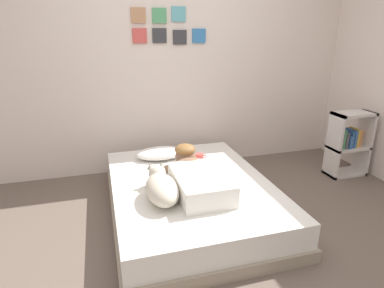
# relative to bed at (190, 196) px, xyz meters

# --- Properties ---
(ground_plane) EXTENTS (12.81, 12.81, 0.00)m
(ground_plane) POSITION_rel_bed_xyz_m (0.09, -0.53, -0.15)
(ground_plane) COLOR #66564C
(back_wall) EXTENTS (4.40, 0.12, 2.50)m
(back_wall) POSITION_rel_bed_xyz_m (0.09, 1.18, 1.10)
(back_wall) COLOR silver
(back_wall) RESTS_ON ground
(bed) EXTENTS (1.43, 1.93, 0.31)m
(bed) POSITION_rel_bed_xyz_m (0.00, 0.00, 0.00)
(bed) COLOR gray
(bed) RESTS_ON ground
(pillow) EXTENTS (0.52, 0.32, 0.11)m
(pillow) POSITION_rel_bed_xyz_m (-0.15, 0.63, 0.21)
(pillow) COLOR white
(pillow) RESTS_ON bed
(person_lying) EXTENTS (0.43, 0.92, 0.27)m
(person_lying) POSITION_rel_bed_xyz_m (0.02, -0.12, 0.26)
(person_lying) COLOR white
(person_lying) RESTS_ON bed
(dog) EXTENTS (0.26, 0.57, 0.21)m
(dog) POSITION_rel_bed_xyz_m (-0.31, -0.25, 0.26)
(dog) COLOR beige
(dog) RESTS_ON bed
(coffee_cup) EXTENTS (0.12, 0.09, 0.07)m
(coffee_cup) POSITION_rel_bed_xyz_m (0.23, 0.44, 0.20)
(coffee_cup) COLOR #D84C47
(coffee_cup) RESTS_ON bed
(cell_phone) EXTENTS (0.07, 0.14, 0.01)m
(cell_phone) POSITION_rel_bed_xyz_m (-0.10, -0.19, 0.16)
(cell_phone) COLOR black
(cell_phone) RESTS_ON bed
(bookshelf) EXTENTS (0.45, 0.24, 0.75)m
(bookshelf) POSITION_rel_bed_xyz_m (1.97, 0.30, 0.24)
(bookshelf) COLOR silver
(bookshelf) RESTS_ON ground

